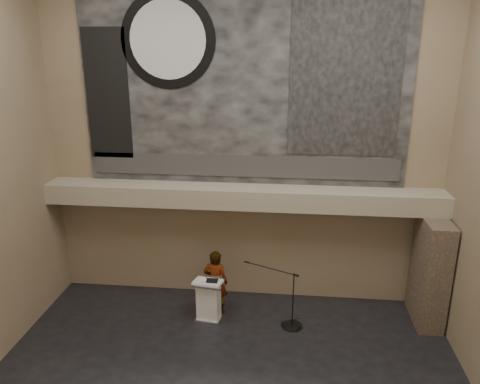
# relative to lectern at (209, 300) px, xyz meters

# --- Properties ---
(wall_back) EXTENTS (10.00, 0.02, 8.50)m
(wall_back) POSITION_rel_lectern_xyz_m (0.72, 1.43, 3.70)
(wall_back) COLOR #79694D
(wall_back) RESTS_ON floor
(wall_front) EXTENTS (10.00, 0.02, 8.50)m
(wall_front) POSITION_rel_lectern_xyz_m (0.72, -6.57, 3.70)
(wall_front) COLOR #79694D
(wall_front) RESTS_ON floor
(soffit) EXTENTS (10.00, 0.80, 0.50)m
(soffit) POSITION_rel_lectern_xyz_m (0.72, 1.03, 2.40)
(soffit) COLOR gray
(soffit) RESTS_ON wall_back
(sprinkler_left) EXTENTS (0.04, 0.04, 0.06)m
(sprinkler_left) POSITION_rel_lectern_xyz_m (-0.88, 0.98, 2.12)
(sprinkler_left) COLOR #B2893D
(sprinkler_left) RESTS_ON soffit
(sprinkler_right) EXTENTS (0.04, 0.04, 0.06)m
(sprinkler_right) POSITION_rel_lectern_xyz_m (2.62, 0.98, 2.12)
(sprinkler_right) COLOR #B2893D
(sprinkler_right) RESTS_ON soffit
(banner) EXTENTS (8.00, 0.05, 5.00)m
(banner) POSITION_rel_lectern_xyz_m (0.72, 1.40, 5.15)
(banner) COLOR black
(banner) RESTS_ON wall_back
(banner_text_strip) EXTENTS (7.76, 0.02, 0.55)m
(banner_text_strip) POSITION_rel_lectern_xyz_m (0.72, 1.36, 3.10)
(banner_text_strip) COLOR #2B2B2B
(banner_text_strip) RESTS_ON banner
(banner_clock_rim) EXTENTS (2.30, 0.02, 2.30)m
(banner_clock_rim) POSITION_rel_lectern_xyz_m (-1.08, 1.36, 6.15)
(banner_clock_rim) COLOR black
(banner_clock_rim) RESTS_ON banner
(banner_clock_face) EXTENTS (1.84, 0.02, 1.84)m
(banner_clock_face) POSITION_rel_lectern_xyz_m (-1.08, 1.34, 6.15)
(banner_clock_face) COLOR silver
(banner_clock_face) RESTS_ON banner
(banner_building_print) EXTENTS (2.60, 0.02, 3.60)m
(banner_building_print) POSITION_rel_lectern_xyz_m (3.12, 1.36, 5.25)
(banner_building_print) COLOR black
(banner_building_print) RESTS_ON banner
(banner_brick_print) EXTENTS (1.10, 0.02, 3.20)m
(banner_brick_print) POSITION_rel_lectern_xyz_m (-2.68, 1.36, 4.85)
(banner_brick_print) COLOR black
(banner_brick_print) RESTS_ON banner
(stone_pier) EXTENTS (0.60, 1.40, 2.70)m
(stone_pier) POSITION_rel_lectern_xyz_m (5.37, 0.58, 0.80)
(stone_pier) COLOR #413328
(stone_pier) RESTS_ON floor
(lectern) EXTENTS (0.75, 0.59, 1.13)m
(lectern) POSITION_rel_lectern_xyz_m (0.00, 0.00, 0.00)
(lectern) COLOR silver
(lectern) RESTS_ON floor
(binder) EXTENTS (0.28, 0.22, 0.04)m
(binder) POSITION_rel_lectern_xyz_m (0.10, -0.04, 0.56)
(binder) COLOR black
(binder) RESTS_ON lectern
(papers) EXTENTS (0.26, 0.32, 0.00)m
(papers) POSITION_rel_lectern_xyz_m (-0.13, -0.02, 0.55)
(papers) COLOR white
(papers) RESTS_ON lectern
(speaker_person) EXTENTS (0.68, 0.49, 1.72)m
(speaker_person) POSITION_rel_lectern_xyz_m (0.12, 0.37, 0.31)
(speaker_person) COLOR silver
(speaker_person) RESTS_ON floor
(mic_stand) EXTENTS (1.50, 0.84, 1.45)m
(mic_stand) POSITION_rel_lectern_xyz_m (2.03, -0.05, -0.33)
(mic_stand) COLOR black
(mic_stand) RESTS_ON floor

